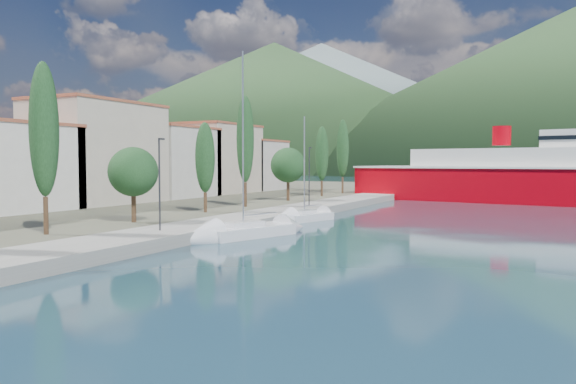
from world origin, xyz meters
The scene contains 9 objects.
ground centered at (0.00, 120.00, 0.00)m, with size 1400.00×1400.00×0.00m, color #1C3A4B.
quay centered at (-9.00, 26.00, 0.40)m, with size 5.00×88.00×0.80m, color gray.
land_strip centered at (-47.00, 36.00, 0.35)m, with size 70.00×148.00×0.70m, color #565644.
town_buildings centered at (-32.00, 36.91, 5.57)m, with size 9.20×69.20×11.30m.
tree_row centered at (-14.65, 32.13, 5.95)m, with size 4.16×62.76×11.44m.
lamp_posts centered at (-9.00, 14.33, 4.08)m, with size 0.15×45.92×6.06m.
sailboat_near centered at (-5.92, 15.95, 0.33)m, with size 5.53×9.98×13.92m.
sailboat_mid centered at (-6.48, 28.50, 0.29)m, with size 4.22×7.31×10.24m.
ferry centered at (14.84, 63.65, 3.26)m, with size 55.09×20.23×10.71m.
Camera 1 is at (14.61, -15.99, 5.25)m, focal length 35.00 mm.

